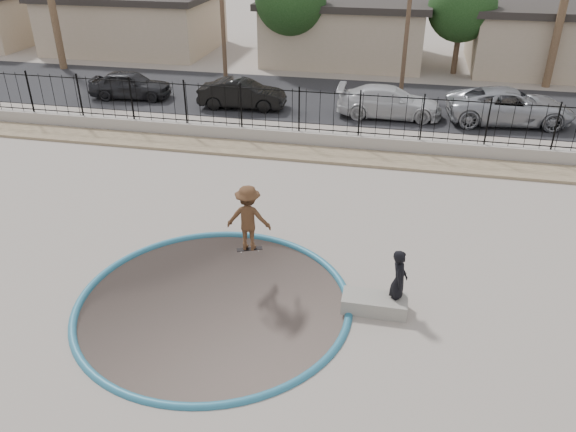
% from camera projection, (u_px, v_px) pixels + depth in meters
% --- Properties ---
extents(ground, '(120.00, 120.00, 2.20)m').
position_uv_depth(ground, '(306.00, 153.00, 25.94)').
color(ground, gray).
rests_on(ground, ground).
extents(bowl_pit, '(6.84, 6.84, 1.80)m').
position_uv_depth(bowl_pit, '(214.00, 303.00, 14.25)').
color(bowl_pit, '#4C413B').
rests_on(bowl_pit, ground).
extents(coping_ring, '(7.04, 7.04, 0.20)m').
position_uv_depth(coping_ring, '(214.00, 303.00, 14.25)').
color(coping_ring, '#276781').
rests_on(coping_ring, ground).
extents(rock_strip, '(42.00, 1.60, 0.11)m').
position_uv_depth(rock_strip, '(294.00, 153.00, 22.99)').
color(rock_strip, tan).
rests_on(rock_strip, ground).
extents(retaining_wall, '(42.00, 0.45, 0.60)m').
position_uv_depth(retaining_wall, '(299.00, 138.00, 23.81)').
color(retaining_wall, gray).
rests_on(retaining_wall, ground).
extents(fence, '(40.00, 0.04, 1.80)m').
position_uv_depth(fence, '(299.00, 110.00, 23.24)').
color(fence, black).
rests_on(fence, retaining_wall).
extents(street, '(90.00, 8.00, 0.04)m').
position_uv_depth(street, '(323.00, 99.00, 29.71)').
color(street, black).
rests_on(street, ground).
extents(house_west, '(11.60, 8.60, 3.90)m').
position_uv_depth(house_west, '(135.00, 20.00, 39.67)').
color(house_west, tan).
rests_on(house_west, ground).
extents(house_center, '(10.60, 8.60, 3.90)m').
position_uv_depth(house_center, '(346.00, 28.00, 36.94)').
color(house_center, tan).
rests_on(house_center, ground).
extents(house_east, '(12.60, 8.60, 3.90)m').
position_uv_depth(house_east, '(573.00, 37.00, 34.39)').
color(house_east, tan).
rests_on(house_east, ground).
extents(street_tree_mid, '(3.96, 3.96, 5.83)m').
position_uv_depth(street_tree_mid, '(462.00, 7.00, 32.62)').
color(street_tree_mid, '#473323').
rests_on(street_tree_mid, ground).
extents(skater, '(1.32, 0.82, 1.98)m').
position_uv_depth(skater, '(248.00, 221.00, 15.97)').
color(skater, brown).
rests_on(skater, ground).
extents(skateboard, '(0.76, 0.45, 0.06)m').
position_uv_depth(skateboard, '(250.00, 249.00, 16.41)').
color(skateboard, black).
rests_on(skateboard, ground).
extents(videographer, '(0.42, 0.62, 1.68)m').
position_uv_depth(videographer, '(399.00, 281.00, 13.64)').
color(videographer, black).
rests_on(videographer, ground).
extents(concrete_ledge, '(1.60, 0.71, 0.40)m').
position_uv_depth(concrete_ledge, '(374.00, 304.00, 13.89)').
color(concrete_ledge, gray).
rests_on(concrete_ledge, ground).
extents(car_a, '(4.35, 2.10, 1.43)m').
position_uv_depth(car_a, '(130.00, 85.00, 29.45)').
color(car_a, black).
rests_on(car_a, street).
extents(car_b, '(4.38, 1.72, 1.42)m').
position_uv_depth(car_b, '(242.00, 94.00, 27.95)').
color(car_b, black).
rests_on(car_b, street).
extents(car_c, '(5.02, 2.15, 1.44)m').
position_uv_depth(car_c, '(389.00, 102.00, 26.76)').
color(car_c, silver).
rests_on(car_c, street).
extents(car_d, '(5.95, 3.20, 1.59)m').
position_uv_depth(car_d, '(510.00, 106.00, 25.95)').
color(car_d, '#989BA1').
rests_on(car_d, street).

